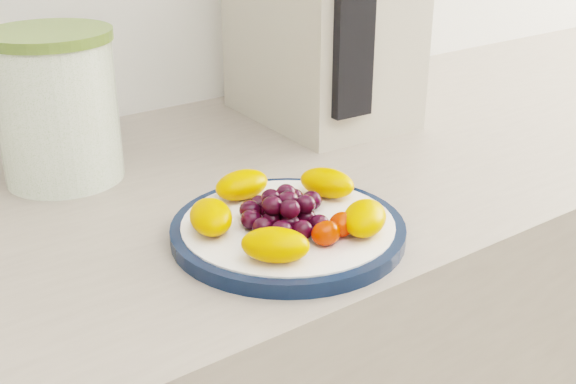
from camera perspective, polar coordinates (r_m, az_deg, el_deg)
plate_rim at (r=0.73m, az=0.00°, el=-3.05°), size 0.24×0.24×0.01m
plate_face at (r=0.73m, az=0.00°, el=-2.98°), size 0.21×0.21×0.02m
canister at (r=0.89m, az=-17.72°, el=6.06°), size 0.17×0.17×0.17m
canister_lid at (r=0.86m, az=-18.47°, el=11.67°), size 0.18×0.18×0.01m
appliance_body at (r=1.06m, az=2.67°, el=14.36°), size 0.20×0.27×0.32m
appliance_panel at (r=0.93m, az=5.22°, el=13.17°), size 0.06×0.02×0.24m
fruit_plate at (r=0.72m, az=-0.09°, el=-1.42°), size 0.21×0.20×0.03m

